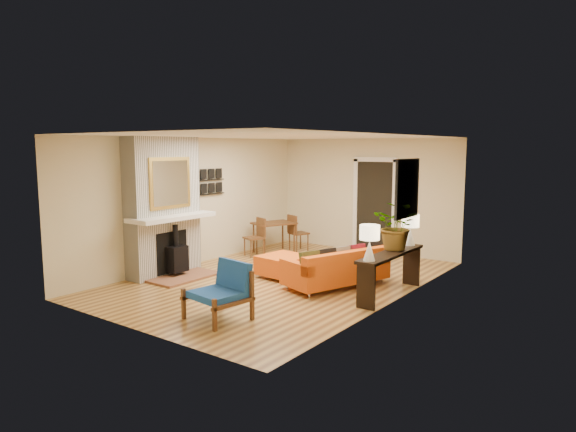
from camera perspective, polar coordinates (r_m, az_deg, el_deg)
name	(u,v)px	position (r m, az deg, el deg)	size (l,w,h in m)	color
room_shell	(378,202)	(11.18, 9.93, 1.56)	(6.50, 6.50, 6.50)	tan
fireplace	(164,210)	(9.90, -13.58, 0.68)	(1.09, 1.68, 2.60)	white
sofa	(339,268)	(8.97, 5.67, -5.82)	(1.36, 2.02, 0.73)	silver
ottoman	(284,265)	(9.58, -0.47, -5.44)	(0.87, 0.87, 0.41)	silver
blue_chair	(224,288)	(7.38, -7.18, -7.92)	(0.86, 0.85, 0.80)	brown
dining_table	(275,229)	(11.71, -1.41, -1.43)	(1.06, 1.60, 0.85)	brown
console_table	(391,261)	(8.48, 11.36, -4.95)	(0.34, 1.85, 0.72)	black
lamp_near	(370,238)	(7.70, 9.05, -2.48)	(0.30, 0.30, 0.54)	white
lamp_far	(410,226)	(9.06, 13.43, -1.08)	(0.30, 0.30, 0.54)	white
houseplant	(397,226)	(8.59, 12.06, -1.07)	(0.72, 0.63, 0.80)	#1E5919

